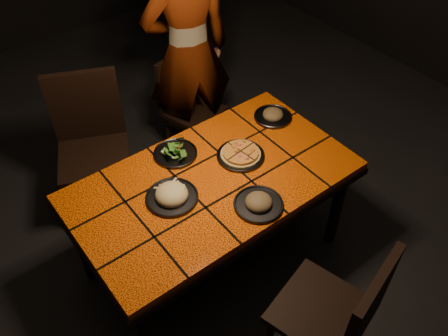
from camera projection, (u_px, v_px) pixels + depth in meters
room_shell at (210, 64)px, 2.16m from camera, size 6.04×7.04×3.08m
dining_table at (213, 188)px, 2.74m from camera, size 1.62×0.92×0.75m
chair_near at (340, 313)px, 2.30m from camera, size 0.54×0.54×0.98m
chair_far_left at (91, 138)px, 3.18m from camera, size 0.62×0.62×1.03m
chair_far_right at (186, 100)px, 3.66m from camera, size 0.47×0.47×0.85m
diner at (188, 52)px, 3.38m from camera, size 0.73×0.57×1.79m
plate_pizza at (241, 154)px, 2.80m from camera, size 0.29×0.29×0.04m
plate_pasta at (172, 195)px, 2.56m from camera, size 0.29×0.29×0.09m
plate_salad at (175, 151)px, 2.81m from camera, size 0.26×0.26×0.07m
plate_mushroom_a at (259, 202)px, 2.52m from camera, size 0.27×0.27×0.09m
plate_mushroom_b at (273, 115)px, 3.06m from camera, size 0.25×0.25×0.08m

